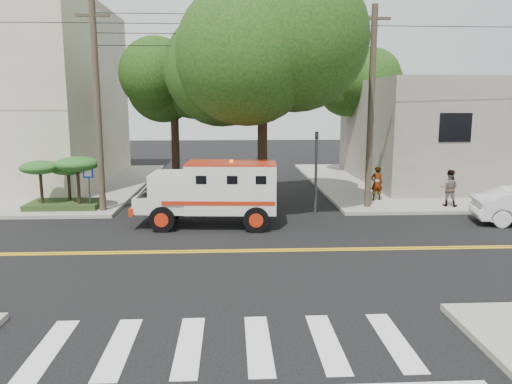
{
  "coord_description": "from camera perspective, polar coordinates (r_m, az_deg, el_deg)",
  "views": [
    {
      "loc": [
        0.07,
        -15.9,
        4.83
      ],
      "look_at": [
        0.99,
        2.11,
        1.6
      ],
      "focal_mm": 35.0,
      "sensor_mm": 36.0,
      "label": 1
    }
  ],
  "objects": [
    {
      "name": "sidewalk_ne",
      "position": [
        32.67,
        21.41,
        1.08
      ],
      "size": [
        17.0,
        17.0,
        0.15
      ],
      "primitive_type": "cube",
      "color": "gray",
      "rests_on": "ground"
    },
    {
      "name": "accessibility_sign",
      "position": [
        23.2,
        -18.56,
        1.04
      ],
      "size": [
        0.45,
        0.1,
        2.02
      ],
      "color": "#3F3F42",
      "rests_on": "ground"
    },
    {
      "name": "ground",
      "position": [
        16.62,
        -3.05,
        -6.76
      ],
      "size": [
        100.0,
        100.0,
        0.0
      ],
      "primitive_type": "plane",
      "color": "black",
      "rests_on": "ground"
    },
    {
      "name": "building_right",
      "position": [
        33.46,
        23.75,
        6.43
      ],
      "size": [
        14.0,
        12.0,
        6.0
      ],
      "primitive_type": "cube",
      "color": "slate",
      "rests_on": "sidewalk_ne"
    },
    {
      "name": "pedestrian_b",
      "position": [
        24.47,
        21.21,
        0.44
      ],
      "size": [
        1.02,
        0.95,
        1.68
      ],
      "primitive_type": "imported",
      "rotation": [
        0.0,
        0.0,
        2.65
      ],
      "color": "gray",
      "rests_on": "sidewalk_ne"
    },
    {
      "name": "palm_planter",
      "position": [
        23.95,
        -21.16,
        1.83
      ],
      "size": [
        3.52,
        2.63,
        2.36
      ],
      "color": "#1E3314",
      "rests_on": "sidewalk_nw"
    },
    {
      "name": "tree_right",
      "position": [
        32.88,
        12.86,
        12.11
      ],
      "size": [
        4.8,
        4.5,
        8.2
      ],
      "color": "black",
      "rests_on": "ground"
    },
    {
      "name": "traffic_signal",
      "position": [
        21.97,
        6.89,
        3.28
      ],
      "size": [
        0.15,
        0.18,
        3.6
      ],
      "color": "#3F3F42",
      "rests_on": "ground"
    },
    {
      "name": "utility_pole_left",
      "position": [
        22.62,
        -17.64,
        8.85
      ],
      "size": [
        0.28,
        0.28,
        9.0
      ],
      "primitive_type": "cylinder",
      "color": "#382D23",
      "rests_on": "ground"
    },
    {
      "name": "tree_left",
      "position": [
        27.83,
        -8.77,
        11.9
      ],
      "size": [
        4.48,
        4.2,
        7.7
      ],
      "color": "black",
      "rests_on": "ground"
    },
    {
      "name": "pedestrian_a",
      "position": [
        24.96,
        13.63,
        0.98
      ],
      "size": [
        0.62,
        0.42,
        1.65
      ],
      "primitive_type": "imported",
      "rotation": [
        0.0,
        0.0,
        3.19
      ],
      "color": "gray",
      "rests_on": "sidewalk_ne"
    },
    {
      "name": "tree_main",
      "position": [
        22.31,
        1.99,
        16.25
      ],
      "size": [
        6.08,
        5.7,
        9.85
      ],
      "color": "black",
      "rests_on": "ground"
    },
    {
      "name": "utility_pole_right",
      "position": [
        22.96,
        13.0,
        9.08
      ],
      "size": [
        0.28,
        0.28,
        9.0
      ],
      "primitive_type": "cylinder",
      "color": "#382D23",
      "rests_on": "ground"
    },
    {
      "name": "armored_truck",
      "position": [
        19.7,
        -4.9,
        0.24
      ],
      "size": [
        5.72,
        2.57,
        2.55
      ],
      "rotation": [
        0.0,
        0.0,
        -0.07
      ],
      "color": "silver",
      "rests_on": "ground"
    }
  ]
}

